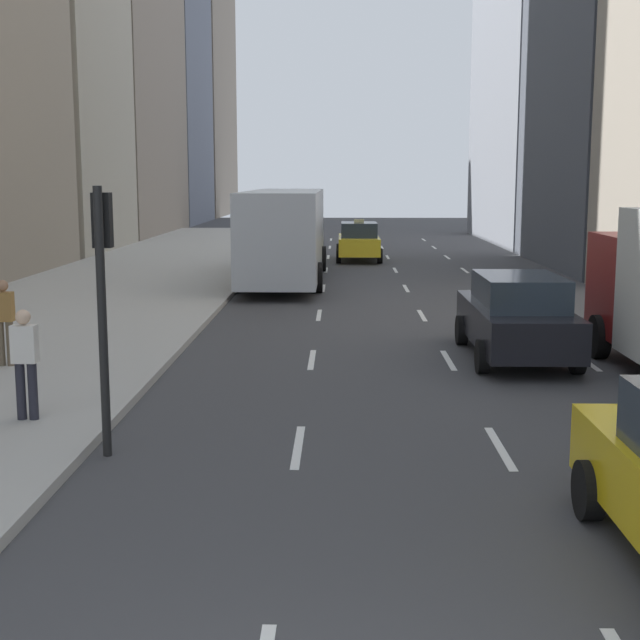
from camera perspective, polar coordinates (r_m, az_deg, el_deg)
The scene contains 8 objects.
sidewalk_left at distance 32.00m, azimuth -12.03°, elevation 2.39°, with size 8.00×66.00×0.15m, color #ADAAA3.
lane_markings at distance 27.27m, azimuth 5.98°, elevation 1.25°, with size 5.72×56.00×0.01m.
taxi_lead at distance 40.24m, azimuth 2.50°, elevation 5.06°, with size 2.02×4.40×1.87m.
sedan_black_near at distance 18.71m, azimuth 12.46°, elevation 0.25°, with size 2.02×4.82×1.76m.
city_bus at distance 32.06m, azimuth -2.25°, elevation 5.66°, with size 2.80×11.61×3.25m.
pedestrian_mid_block at distance 13.81m, azimuth -18.35°, elevation -2.37°, with size 0.36×0.22×1.65m.
pedestrian_far_walking at distance 17.91m, azimuth -19.56°, elevation 0.11°, with size 0.36×0.22×1.65m.
traffic_light_pole at distance 12.06m, azimuth -13.75°, elevation 2.69°, with size 0.24×0.42×3.60m.
Camera 1 is at (0.38, -3.93, 3.70)m, focal length 50.00 mm.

